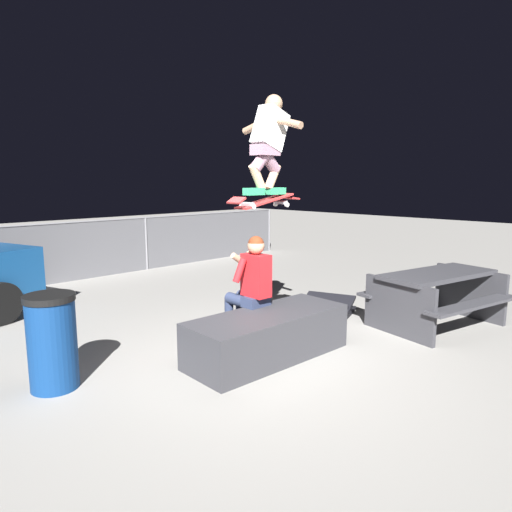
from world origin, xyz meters
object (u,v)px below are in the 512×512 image
ledge_box_main (268,335)px  skateboard (265,201)px  skater_airborne (269,140)px  kicker_ramp (323,312)px  person_sitting_on_ledge (250,284)px  trash_bin (52,342)px  picnic_table_back (437,290)px

ledge_box_main → skateboard: skateboard is taller
skateboard → skater_airborne: bearing=0.4°
skateboard → kicker_ramp: size_ratio=0.84×
person_sitting_on_ledge → kicker_ramp: 1.77m
ledge_box_main → person_sitting_on_ledge: 0.67m
kicker_ramp → skater_airborne: bearing=-169.3°
person_sitting_on_ledge → skater_airborne: 1.69m
skateboard → trash_bin: 2.66m
person_sitting_on_ledge → skater_airborne: (0.14, -0.17, 1.68)m
person_sitting_on_ledge → trash_bin: 2.23m
skater_airborne → trash_bin: 3.09m
skateboard → skater_airborne: size_ratio=0.91×
picnic_table_back → ledge_box_main: bearing=161.3°
person_sitting_on_ledge → kicker_ramp: bearing=4.1°
skater_airborne → kicker_ramp: (1.48, 0.28, -2.38)m
kicker_ramp → trash_bin: size_ratio=1.31×
skater_airborne → picnic_table_back: size_ratio=0.58×
picnic_table_back → kicker_ramp: bearing=117.8°
skateboard → kicker_ramp: skateboard is taller
kicker_ramp → picnic_table_back: 1.62m
ledge_box_main → skater_airborne: 2.21m
picnic_table_back → skateboard: bearing=154.1°
ledge_box_main → skater_airborne: bearing=43.9°
trash_bin → skater_airborne: bearing=-16.1°
person_sitting_on_ledge → picnic_table_back: bearing=-28.3°
kicker_ramp → trash_bin: 3.82m
person_sitting_on_ledge → skateboard: 1.01m
ledge_box_main → trash_bin: size_ratio=2.08×
skateboard → person_sitting_on_ledge: bearing=116.9°
person_sitting_on_ledge → picnic_table_back: 2.68m
trash_bin → ledge_box_main: bearing=-24.5°
ledge_box_main → picnic_table_back: 2.63m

